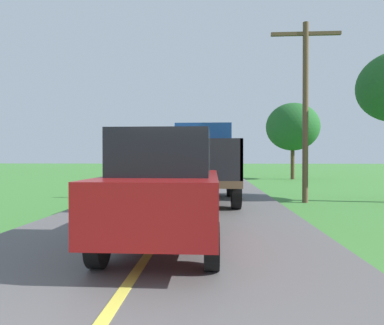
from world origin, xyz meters
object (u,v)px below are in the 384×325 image
following_car (167,188)px  banana_truck_far (201,160)px  roadside_tree_near_left (293,127)px  utility_pole_roadside (305,103)px  banana_truck_near (203,161)px

following_car → banana_truck_far: bearing=90.2°
banana_truck_far → roadside_tree_near_left: bearing=22.1°
utility_pole_roadside → following_car: (-4.01, -6.70, -2.43)m
roadside_tree_near_left → following_car: bearing=-107.9°
banana_truck_far → roadside_tree_near_left: roadside_tree_near_left is taller
banana_truck_near → following_car: bearing=-93.3°
banana_truck_near → roadside_tree_near_left: bearing=65.4°
utility_pole_roadside → roadside_tree_near_left: (2.63, 13.86, 0.39)m
banana_truck_near → following_car: (-0.40, -6.90, -0.39)m
banana_truck_far → roadside_tree_near_left: (6.70, 2.72, 2.41)m
banana_truck_far → utility_pole_roadside: utility_pole_roadside is taller
banana_truck_far → roadside_tree_near_left: size_ratio=1.03×
utility_pole_roadside → following_car: size_ratio=1.54×
banana_truck_far → following_car: 17.85m
banana_truck_near → utility_pole_roadside: bearing=-3.2°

